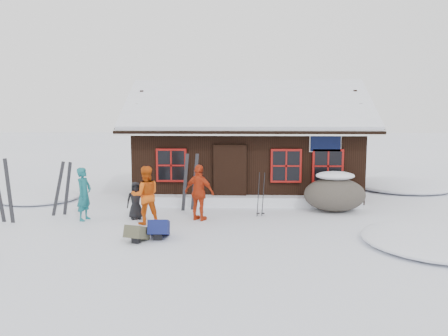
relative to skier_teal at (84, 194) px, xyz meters
The scene contains 15 objects.
ground 3.38m from the skier_teal, ahead, with size 120.00×120.00×0.00m, color white.
mountain_hut 6.91m from the skier_teal, 45.67° to the left, with size 8.90×6.09×4.42m.
snow_drift 5.30m from the skier_teal, 24.44° to the left, with size 7.60×0.60×0.35m, color white.
snow_mounds 5.32m from the skier_teal, 19.91° to the left, with size 20.60×13.20×0.48m.
skier_teal is the anchor object (origin of this frame).
skier_orange_left 1.92m from the skier_teal, 10.79° to the right, with size 0.80×0.62×1.65m, color #CE4F0E.
skier_orange_right 3.37m from the skier_teal, ahead, with size 0.96×0.40×1.64m, color #BD3313.
skier_crouched 1.50m from the skier_teal, ahead, with size 0.54×0.35×1.11m, color black.
boulder 7.70m from the skier_teal, 11.04° to the left, with size 1.95×1.46×1.15m.
ski_pair_left 1.05m from the skier_teal, 145.96° to the left, with size 0.71×0.20×1.71m.
ski_pair_mid 2.22m from the skier_teal, behind, with size 0.61×0.13×1.90m.
ski_pair_right 3.28m from the skier_teal, 26.62° to the left, with size 0.58×0.20×1.88m.
ski_poles 5.23m from the skier_teal, ahead, with size 0.25×0.12×1.38m.
backpack_blue 3.14m from the skier_teal, 34.99° to the right, with size 0.49×0.65×0.35m, color #131A53.
backpack_olive 3.00m from the skier_teal, 45.59° to the right, with size 0.43×0.56×0.31m, color #484834.
Camera 1 is at (1.29, -12.27, 3.11)m, focal length 35.00 mm.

